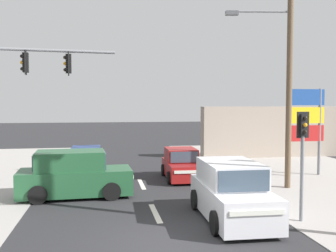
% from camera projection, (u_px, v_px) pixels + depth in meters
% --- Properties ---
extents(ground_plane, '(140.00, 140.00, 0.00)m').
position_uv_depth(ground_plane, '(170.00, 243.00, 10.73)').
color(ground_plane, '#28282B').
extents(lane_dash_mid, '(0.20, 2.40, 0.01)m').
position_uv_depth(lane_dash_mid, '(155.00, 213.00, 13.68)').
color(lane_dash_mid, silver).
rests_on(lane_dash_mid, ground).
extents(lane_dash_far, '(0.20, 2.40, 0.01)m').
position_uv_depth(lane_dash_far, '(142.00, 184.00, 18.61)').
color(lane_dash_far, silver).
rests_on(lane_dash_far, ground).
extents(utility_pole_midground_right, '(3.77, 0.67, 10.91)m').
position_uv_depth(utility_pole_midground_right, '(287.00, 58.00, 17.42)').
color(utility_pole_midground_right, brown).
rests_on(utility_pole_midground_right, ground).
extents(traffic_signal_mast, '(5.27, 0.67, 6.00)m').
position_uv_depth(traffic_signal_mast, '(2.00, 94.00, 13.58)').
color(traffic_signal_mast, slate).
rests_on(traffic_signal_mast, ground).
extents(pedestal_signal_right_kerb, '(0.44, 0.30, 3.56)m').
position_uv_depth(pedestal_signal_right_kerb, '(303.00, 147.00, 12.56)').
color(pedestal_signal_right_kerb, slate).
rests_on(pedestal_signal_right_kerb, ground).
extents(shopping_plaza_sign, '(2.10, 0.16, 4.60)m').
position_uv_depth(shopping_plaza_sign, '(305.00, 119.00, 20.65)').
color(shopping_plaza_sign, slate).
rests_on(shopping_plaza_sign, ground).
extents(shopfront_wall_far, '(12.00, 1.00, 3.60)m').
position_uv_depth(shopfront_wall_far, '(283.00, 132.00, 28.17)').
color(shopfront_wall_far, '#A39384').
rests_on(shopfront_wall_far, ground).
extents(hatchback_oncoming_mid, '(1.85, 3.68, 1.53)m').
position_uv_depth(hatchback_oncoming_mid, '(182.00, 165.00, 19.89)').
color(hatchback_oncoming_mid, maroon).
rests_on(hatchback_oncoming_mid, ground).
extents(suv_kerbside_parked, '(4.62, 2.25, 1.90)m').
position_uv_depth(suv_kerbside_parked, '(74.00, 176.00, 16.01)').
color(suv_kerbside_parked, '#235633').
rests_on(suv_kerbside_parked, ground).
extents(hatchback_crossing_left, '(1.80, 3.65, 1.53)m').
position_uv_depth(hatchback_crossing_left, '(86.00, 162.00, 21.00)').
color(hatchback_crossing_left, navy).
rests_on(hatchback_crossing_left, ground).
extents(suv_receding_far, '(2.13, 4.57, 1.90)m').
position_uv_depth(suv_receding_far, '(231.00, 193.00, 12.92)').
color(suv_receding_far, silver).
rests_on(suv_receding_far, ground).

